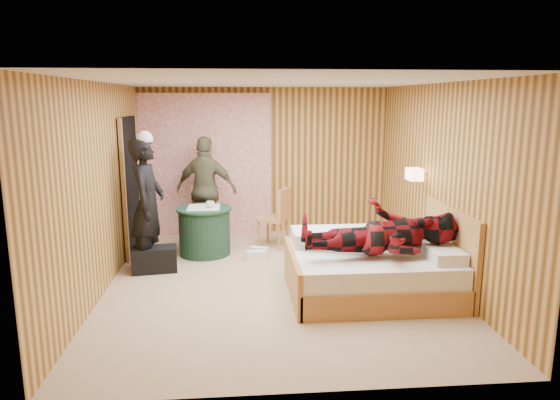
{
  "coord_description": "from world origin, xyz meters",
  "views": [
    {
      "loc": [
        -0.46,
        -6.06,
        2.29
      ],
      "look_at": [
        0.06,
        0.08,
        1.05
      ],
      "focal_mm": 32.0,
      "sensor_mm": 36.0,
      "label": 1
    }
  ],
  "objects": [
    {
      "name": "floor",
      "position": [
        0.0,
        0.0,
        0.0
      ],
      "size": [
        4.2,
        5.0,
        0.01
      ],
      "primitive_type": "cube",
      "color": "tan",
      "rests_on": "ground"
    },
    {
      "name": "ceiling",
      "position": [
        0.0,
        0.0,
        2.5
      ],
      "size": [
        4.2,
        5.0,
        0.01
      ],
      "primitive_type": "cube",
      "color": "silver",
      "rests_on": "wall_back"
    },
    {
      "name": "wall_back",
      "position": [
        0.0,
        2.5,
        1.25
      ],
      "size": [
        4.2,
        0.02,
        2.5
      ],
      "primitive_type": "cube",
      "color": "tan",
      "rests_on": "floor"
    },
    {
      "name": "wall_left",
      "position": [
        -2.1,
        0.0,
        1.25
      ],
      "size": [
        0.02,
        5.0,
        2.5
      ],
      "primitive_type": "cube",
      "color": "tan",
      "rests_on": "floor"
    },
    {
      "name": "wall_right",
      "position": [
        2.1,
        0.0,
        1.25
      ],
      "size": [
        0.02,
        5.0,
        2.5
      ],
      "primitive_type": "cube",
      "color": "tan",
      "rests_on": "floor"
    },
    {
      "name": "curtain",
      "position": [
        -1.0,
        2.43,
        1.2
      ],
      "size": [
        2.2,
        0.08,
        2.4
      ],
      "primitive_type": "cube",
      "color": "white",
      "rests_on": "floor"
    },
    {
      "name": "doorway",
      "position": [
        -2.06,
        1.4,
        1.02
      ],
      "size": [
        0.06,
        0.9,
        2.05
      ],
      "primitive_type": "cube",
      "color": "black",
      "rests_on": "floor"
    },
    {
      "name": "wall_lamp",
      "position": [
        1.92,
        0.45,
        1.3
      ],
      "size": [
        0.26,
        0.24,
        0.16
      ],
      "color": "gold",
      "rests_on": "wall_right"
    },
    {
      "name": "bed",
      "position": [
        1.13,
        -0.47,
        0.3
      ],
      "size": [
        1.96,
        1.5,
        1.03
      ],
      "color": "tan",
      "rests_on": "floor"
    },
    {
      "name": "nightstand",
      "position": [
        1.88,
        0.59,
        0.26
      ],
      "size": [
        0.38,
        0.51,
        0.5
      ],
      "color": "tan",
      "rests_on": "floor"
    },
    {
      "name": "round_table",
      "position": [
        -0.98,
        1.25,
        0.36
      ],
      "size": [
        0.82,
        0.82,
        0.72
      ],
      "color": "#1F432F",
      "rests_on": "floor"
    },
    {
      "name": "chair_far",
      "position": [
        -1.0,
        1.9,
        0.54
      ],
      "size": [
        0.51,
        0.51,
        0.93
      ],
      "rotation": [
        0.0,
        0.0,
        0.24
      ],
      "color": "tan",
      "rests_on": "floor"
    },
    {
      "name": "chair_near",
      "position": [
        0.15,
        1.51,
        0.55
      ],
      "size": [
        0.58,
        0.58,
        0.94
      ],
      "rotation": [
        0.0,
        0.0,
        -2.06
      ],
      "color": "tan",
      "rests_on": "floor"
    },
    {
      "name": "duffel_bag",
      "position": [
        -1.61,
        0.52,
        0.17
      ],
      "size": [
        0.63,
        0.39,
        0.34
      ],
      "primitive_type": "cube",
      "rotation": [
        0.0,
        0.0,
        0.13
      ],
      "color": "black",
      "rests_on": "floor"
    },
    {
      "name": "sneaker_left",
      "position": [
        -0.16,
        1.13,
        0.06
      ],
      "size": [
        0.29,
        0.21,
        0.12
      ],
      "primitive_type": "cube",
      "rotation": [
        0.0,
        0.0,
        -0.43
      ],
      "color": "white",
      "rests_on": "floor"
    },
    {
      "name": "sneaker_right",
      "position": [
        -0.22,
        0.91,
        0.07
      ],
      "size": [
        0.3,
        0.14,
        0.13
      ],
      "primitive_type": "cube",
      "rotation": [
        0.0,
        0.0,
        0.07
      ],
      "color": "white",
      "rests_on": "floor"
    },
    {
      "name": "woman_standing",
      "position": [
        -1.68,
        0.63,
        0.91
      ],
      "size": [
        0.51,
        0.71,
        1.81
      ],
      "primitive_type": "imported",
      "rotation": [
        0.0,
        0.0,
        1.46
      ],
      "color": "black",
      "rests_on": "floor"
    },
    {
      "name": "man_at_table",
      "position": [
        -0.98,
        1.93,
        0.86
      ],
      "size": [
        1.09,
        0.69,
        1.72
      ],
      "primitive_type": "imported",
      "rotation": [
        0.0,
        0.0,
        2.85
      ],
      "color": "brown",
      "rests_on": "floor"
    },
    {
      "name": "man_on_bed",
      "position": [
        1.15,
        -0.7,
        0.95
      ],
      "size": [
        0.86,
        0.67,
        1.77
      ],
      "primitive_type": "imported",
      "rotation": [
        0.0,
        1.57,
        0.0
      ],
      "color": "maroon",
      "rests_on": "bed"
    },
    {
      "name": "book_lower",
      "position": [
        1.88,
        0.54,
        0.51
      ],
      "size": [
        0.18,
        0.23,
        0.02
      ],
      "primitive_type": "imported",
      "rotation": [
        0.0,
        0.0,
        -0.05
      ],
      "color": "white",
      "rests_on": "nightstand"
    },
    {
      "name": "book_upper",
      "position": [
        1.88,
        0.54,
        0.53
      ],
      "size": [
        0.26,
        0.28,
        0.02
      ],
      "primitive_type": "imported",
      "rotation": [
        0.0,
        0.0,
        -0.57
      ],
      "color": "white",
      "rests_on": "nightstand"
    },
    {
      "name": "cup_nightstand",
      "position": [
        1.88,
        0.72,
        0.54
      ],
      "size": [
        0.1,
        0.1,
        0.09
      ],
      "primitive_type": "imported",
      "rotation": [
        0.0,
        0.0,
        -0.01
      ],
      "color": "white",
      "rests_on": "nightstand"
    },
    {
      "name": "cup_table",
      "position": [
        -0.88,
        1.2,
        0.77
      ],
      "size": [
        0.14,
        0.14,
        0.1
      ],
      "primitive_type": "imported",
      "rotation": [
        0.0,
        0.0,
        0.15
      ],
      "color": "white",
      "rests_on": "round_table"
    }
  ]
}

